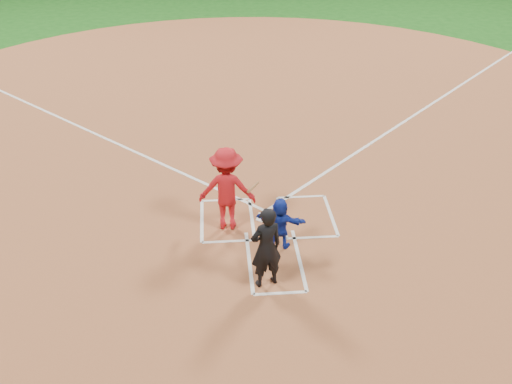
{
  "coord_description": "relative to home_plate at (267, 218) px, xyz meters",
  "views": [
    {
      "loc": [
        -1.2,
        -11.62,
        7.7
      ],
      "look_at": [
        -0.3,
        -0.4,
        1.0
      ],
      "focal_mm": 40.0,
      "sensor_mm": 36.0,
      "label": 1
    }
  ],
  "objects": [
    {
      "name": "ground",
      "position": [
        0.0,
        0.0,
        -0.02
      ],
      "size": [
        120.0,
        120.0,
        0.0
      ],
      "primitive_type": "plane",
      "color": "#144C13",
      "rests_on": "ground"
    },
    {
      "name": "home_plate_dirt",
      "position": [
        0.0,
        6.0,
        -0.01
      ],
      "size": [
        28.0,
        28.0,
        0.01
      ],
      "primitive_type": "cylinder",
      "color": "brown",
      "rests_on": "ground"
    },
    {
      "name": "catcher",
      "position": [
        0.17,
        -1.17,
        0.61
      ],
      "size": [
        1.2,
        0.69,
        1.23
      ],
      "primitive_type": "imported",
      "rotation": [
        0.0,
        0.0,
        2.84
      ],
      "color": "#142CA8",
      "rests_on": "home_plate_dirt"
    },
    {
      "name": "home_plate",
      "position": [
        0.0,
        0.0,
        0.0
      ],
      "size": [
        0.6,
        0.6,
        0.02
      ],
      "primitive_type": "cylinder",
      "rotation": [
        0.0,
        0.0,
        3.14
      ],
      "color": "white",
      "rests_on": "home_plate_dirt"
    },
    {
      "name": "batter_at_plate",
      "position": [
        -0.96,
        -0.27,
        1.02
      ],
      "size": [
        1.47,
        1.01,
        2.05
      ],
      "color": "red",
      "rests_on": "home_plate_dirt"
    },
    {
      "name": "chalk_markings",
      "position": [
        0.0,
        5.29,
        -0.01
      ],
      "size": [
        28.35,
        17.32,
        0.01
      ],
      "color": "white",
      "rests_on": "home_plate_dirt"
    },
    {
      "name": "umpire",
      "position": [
        -0.26,
        -2.46,
        0.91
      ],
      "size": [
        0.78,
        0.63,
        1.84
      ],
      "primitive_type": "imported",
      "rotation": [
        0.0,
        0.0,
        3.47
      ],
      "color": "black",
      "rests_on": "home_plate_dirt"
    }
  ]
}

